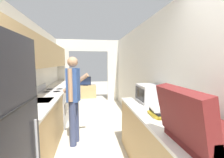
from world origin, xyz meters
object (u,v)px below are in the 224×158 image
Objects in this scene: range_oven at (54,107)px; tv_cabinet at (86,91)px; book_stack at (160,112)px; television at (85,81)px; person at (74,98)px; suitcase at (198,128)px; microwave at (149,94)px.

range_oven is 1.12× the size of tv_cabinet.
television is (-1.03, 5.00, -0.19)m from book_stack.
person reaches higher than television.
person is 2.20m from suitcase.
microwave is (1.94, -1.47, 0.60)m from range_oven.
tv_cabinet is (-1.00, 5.77, -0.78)m from suitcase.
book_stack reaches higher than television.
book_stack is 0.65× the size of television.
microwave reaches higher than range_oven.
microwave is (0.18, 1.40, -0.01)m from suitcase.
microwave is at bearing -37.21° from range_oven.
book_stack is at bearing -78.32° from television.
microwave is 0.52× the size of tv_cabinet.
tv_cabinet is (-1.03, 5.05, -0.67)m from book_stack.
range_oven is at bearing -104.88° from television.
tv_cabinet is at bearing 90.00° from television.
television is at bearing 101.68° from book_stack.
range_oven is at bearing 45.59° from person.
person is at bearing -92.40° from television.
television is at bearing 12.51° from person.
person reaches higher than suitcase.
range_oven is 3.01m from tv_cabinet.
person is at bearing -92.38° from tv_cabinet.
television is (0.00, -0.04, 0.48)m from tv_cabinet.
person is at bearing -59.32° from range_oven.
person is 1.42m from microwave.
suitcase is at bearing -80.19° from tv_cabinet.
tv_cabinet is at bearing 12.54° from person.
person reaches higher than microwave.
range_oven is at bearing -104.67° from tv_cabinet.
range_oven is at bearing 121.52° from suitcase.
range_oven is 1.68× the size of suitcase.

